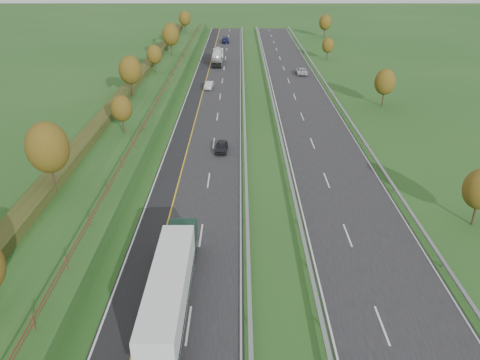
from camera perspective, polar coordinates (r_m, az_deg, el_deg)
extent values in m
plane|color=#204C1B|center=(73.94, 2.36, 6.73)|extent=(400.00, 400.00, 0.00)
cube|color=black|center=(78.77, -3.66, 7.93)|extent=(10.50, 200.00, 0.04)
cube|color=black|center=(79.45, 8.42, 7.86)|extent=(10.50, 200.00, 0.04)
cube|color=black|center=(79.09, -6.40, 7.90)|extent=(3.00, 200.00, 0.04)
cube|color=silver|center=(79.24, -7.34, 7.90)|extent=(0.15, 200.00, 0.01)
cube|color=gold|center=(78.93, -5.31, 7.93)|extent=(0.15, 200.00, 0.01)
cube|color=silver|center=(78.60, 0.05, 7.97)|extent=(0.15, 200.00, 0.01)
cube|color=silver|center=(78.87, 4.75, 7.94)|extent=(0.15, 200.00, 0.01)
cube|color=silver|center=(80.33, 12.02, 7.79)|extent=(0.15, 200.00, 0.01)
cube|color=silver|center=(35.54, -6.30, -17.17)|extent=(0.15, 4.00, 0.01)
cube|color=silver|center=(36.81, 16.93, -16.56)|extent=(0.15, 4.00, 0.01)
cube|color=silver|center=(45.01, -4.78, -6.70)|extent=(0.15, 4.00, 0.01)
cube|color=silver|center=(46.02, 12.98, -6.56)|extent=(0.15, 4.00, 0.01)
cube|color=silver|center=(55.47, -3.85, -0.02)|extent=(0.15, 4.00, 0.01)
cube|color=silver|center=(56.29, 10.51, -0.02)|extent=(0.15, 4.00, 0.01)
cube|color=silver|center=(66.46, -3.23, 4.51)|extent=(0.15, 4.00, 0.01)
cube|color=silver|center=(67.14, 8.83, 4.46)|extent=(0.15, 4.00, 0.01)
cube|color=silver|center=(77.74, -2.77, 7.73)|extent=(0.15, 4.00, 0.01)
cube|color=silver|center=(78.33, 7.60, 7.67)|extent=(0.15, 4.00, 0.01)
cube|color=silver|center=(89.21, -2.43, 10.13)|extent=(0.15, 4.00, 0.01)
cube|color=silver|center=(89.72, 6.68, 10.07)|extent=(0.15, 4.00, 0.01)
cube|color=silver|center=(100.80, -2.17, 11.98)|extent=(0.15, 4.00, 0.01)
cube|color=silver|center=(101.26, 5.95, 11.93)|extent=(0.15, 4.00, 0.01)
cube|color=silver|center=(112.48, -1.95, 13.45)|extent=(0.15, 4.00, 0.01)
cube|color=silver|center=(112.89, 5.37, 13.40)|extent=(0.15, 4.00, 0.01)
cube|color=silver|center=(124.22, -1.78, 14.64)|extent=(0.15, 4.00, 0.01)
cube|color=silver|center=(124.59, 4.89, 14.60)|extent=(0.15, 4.00, 0.01)
cube|color=silver|center=(136.01, -1.63, 15.63)|extent=(0.15, 4.00, 0.01)
cube|color=silver|center=(136.35, 4.48, 15.59)|extent=(0.15, 4.00, 0.01)
cube|color=silver|center=(147.83, -1.51, 16.46)|extent=(0.15, 4.00, 0.01)
cube|color=silver|center=(148.14, 4.14, 16.42)|extent=(0.15, 4.00, 0.01)
cube|color=silver|center=(159.68, -1.40, 17.16)|extent=(0.15, 4.00, 0.01)
cube|color=silver|center=(159.96, 3.85, 17.13)|extent=(0.15, 4.00, 0.01)
cube|color=silver|center=(171.54, -1.31, 17.77)|extent=(0.15, 4.00, 0.01)
cube|color=silver|center=(171.81, 3.60, 17.74)|extent=(0.15, 4.00, 0.01)
cube|color=#204C1B|center=(80.35, -13.07, 8.41)|extent=(12.00, 200.00, 2.00)
cube|color=#293515|center=(80.39, -14.59, 9.41)|extent=(2.20, 180.00, 1.10)
cube|color=#422B19|center=(79.03, -9.96, 9.57)|extent=(0.08, 184.00, 0.10)
cube|color=#422B19|center=(78.92, -9.98, 9.85)|extent=(0.08, 184.00, 0.10)
cube|color=#422B19|center=(34.52, -23.92, -15.61)|extent=(0.12, 0.12, 1.20)
cube|color=#422B19|center=(39.20, -20.40, -9.47)|extent=(0.12, 0.12, 1.20)
cube|color=#422B19|center=(44.34, -17.76, -4.68)|extent=(0.12, 0.12, 1.20)
cube|color=#422B19|center=(49.80, -15.70, -0.89)|extent=(0.12, 0.12, 1.20)
cube|color=#422B19|center=(55.49, -14.07, 2.13)|extent=(0.12, 0.12, 1.20)
cube|color=#422B19|center=(61.33, -12.74, 4.58)|extent=(0.12, 0.12, 1.20)
cube|color=#422B19|center=(67.30, -11.63, 6.60)|extent=(0.12, 0.12, 1.20)
cube|color=#422B19|center=(73.36, -10.70, 8.28)|extent=(0.12, 0.12, 1.20)
cube|color=#422B19|center=(79.49, -9.91, 9.71)|extent=(0.12, 0.12, 1.20)
cube|color=#422B19|center=(85.67, -9.22, 10.93)|extent=(0.12, 0.12, 1.20)
cube|color=#422B19|center=(91.89, -8.62, 11.98)|extent=(0.12, 0.12, 1.20)
cube|color=#422B19|center=(98.16, -8.10, 12.90)|extent=(0.12, 0.12, 1.20)
cube|color=#422B19|center=(104.45, -7.63, 13.71)|extent=(0.12, 0.12, 1.20)
cube|color=#422B19|center=(110.76, -7.22, 14.42)|extent=(0.12, 0.12, 1.20)
cube|color=#422B19|center=(117.10, -6.85, 15.06)|extent=(0.12, 0.12, 1.20)
cube|color=#422B19|center=(123.45, -6.51, 15.63)|extent=(0.12, 0.12, 1.20)
cube|color=#422B19|center=(129.82, -6.21, 16.15)|extent=(0.12, 0.12, 1.20)
cube|color=#422B19|center=(136.20, -5.93, 16.61)|extent=(0.12, 0.12, 1.20)
cube|color=#422B19|center=(142.59, -5.68, 17.04)|extent=(0.12, 0.12, 1.20)
cube|color=#422B19|center=(148.99, -5.44, 17.42)|extent=(0.12, 0.12, 1.20)
cube|color=#422B19|center=(155.40, -5.23, 17.78)|extent=(0.12, 0.12, 1.20)
cube|color=#422B19|center=(161.81, -5.03, 18.10)|extent=(0.12, 0.12, 1.20)
cube|color=#422B19|center=(168.23, -4.84, 18.41)|extent=(0.12, 0.12, 1.20)
cube|color=gray|center=(78.43, 0.53, 8.36)|extent=(0.32, 200.00, 0.18)
cube|color=gray|center=(35.20, 1.23, -16.99)|extent=(0.10, 0.14, 0.56)
cube|color=gray|center=(40.61, 1.04, -10.25)|extent=(0.10, 0.14, 0.56)
cube|color=gray|center=(46.44, 0.89, -5.16)|extent=(0.10, 0.14, 0.56)
cube|color=gray|center=(52.57, 0.79, -1.22)|extent=(0.10, 0.14, 0.56)
cube|color=gray|center=(58.88, 0.70, 1.88)|extent=(0.10, 0.14, 0.56)
cube|color=gray|center=(65.34, 0.63, 4.38)|extent=(0.10, 0.14, 0.56)
cube|color=gray|center=(71.90, 0.58, 6.42)|extent=(0.10, 0.14, 0.56)
cube|color=gray|center=(78.53, 0.53, 8.13)|extent=(0.10, 0.14, 0.56)
cube|color=gray|center=(85.23, 0.49, 9.56)|extent=(0.10, 0.14, 0.56)
cube|color=gray|center=(91.97, 0.46, 10.79)|extent=(0.10, 0.14, 0.56)
cube|color=gray|center=(98.74, 0.43, 11.84)|extent=(0.10, 0.14, 0.56)
cube|color=gray|center=(105.55, 0.40, 12.76)|extent=(0.10, 0.14, 0.56)
cube|color=gray|center=(112.37, 0.38, 13.57)|extent=(0.10, 0.14, 0.56)
cube|color=gray|center=(119.22, 0.36, 14.29)|extent=(0.10, 0.14, 0.56)
cube|color=gray|center=(126.09, 0.34, 14.93)|extent=(0.10, 0.14, 0.56)
cube|color=gray|center=(132.97, 0.32, 15.50)|extent=(0.10, 0.14, 0.56)
cube|color=gray|center=(139.86, 0.31, 16.02)|extent=(0.10, 0.14, 0.56)
cube|color=gray|center=(146.76, 0.29, 16.49)|extent=(0.10, 0.14, 0.56)
cube|color=gray|center=(153.67, 0.28, 16.91)|extent=(0.10, 0.14, 0.56)
cube|color=gray|center=(160.59, 0.27, 17.30)|extent=(0.10, 0.14, 0.56)
cube|color=gray|center=(167.51, 0.26, 17.66)|extent=(0.10, 0.14, 0.56)
cube|color=gray|center=(174.44, 0.25, 17.99)|extent=(0.10, 0.14, 0.56)
cube|color=gray|center=(78.64, 4.29, 8.34)|extent=(0.32, 200.00, 0.18)
cube|color=gray|center=(35.67, 9.81, -16.76)|extent=(0.10, 0.14, 0.56)
cube|color=gray|center=(41.02, 8.29, -10.15)|extent=(0.10, 0.14, 0.56)
cube|color=gray|center=(46.80, 7.17, -5.12)|extent=(0.10, 0.14, 0.56)
cube|color=gray|center=(52.88, 6.32, -1.21)|extent=(0.10, 0.14, 0.56)
cube|color=gray|center=(59.17, 5.65, 1.87)|extent=(0.10, 0.14, 0.56)
cube|color=gray|center=(65.60, 5.11, 4.36)|extent=(0.10, 0.14, 0.56)
cube|color=gray|center=(72.13, 4.66, 6.40)|extent=(0.10, 0.14, 0.56)
cube|color=gray|center=(78.75, 4.28, 8.10)|extent=(0.10, 0.14, 0.56)
cube|color=gray|center=(85.42, 3.96, 9.54)|extent=(0.10, 0.14, 0.56)
cube|color=gray|center=(92.15, 3.69, 10.76)|extent=(0.10, 0.14, 0.56)
cube|color=gray|center=(98.91, 3.45, 11.82)|extent=(0.10, 0.14, 0.56)
cube|color=gray|center=(105.70, 3.24, 12.75)|extent=(0.10, 0.14, 0.56)
cube|color=gray|center=(112.52, 3.05, 13.56)|extent=(0.10, 0.14, 0.56)
cube|color=gray|center=(119.36, 2.88, 14.27)|extent=(0.10, 0.14, 0.56)
cube|color=gray|center=(126.22, 2.73, 14.91)|extent=(0.10, 0.14, 0.56)
cube|color=gray|center=(133.09, 2.60, 15.49)|extent=(0.10, 0.14, 0.56)
cube|color=gray|center=(139.98, 2.48, 16.00)|extent=(0.10, 0.14, 0.56)
cube|color=gray|center=(146.87, 2.37, 16.47)|extent=(0.10, 0.14, 0.56)
cube|color=gray|center=(153.78, 2.27, 16.90)|extent=(0.10, 0.14, 0.56)
cube|color=gray|center=(160.69, 2.17, 17.29)|extent=(0.10, 0.14, 0.56)
cube|color=gray|center=(167.61, 2.09, 17.65)|extent=(0.10, 0.14, 0.56)
cube|color=gray|center=(174.54, 2.01, 17.98)|extent=(0.10, 0.14, 0.56)
cube|color=gray|center=(80.32, 12.58, 8.16)|extent=(0.32, 200.00, 0.18)
cube|color=gray|center=(44.14, 23.44, -9.43)|extent=(0.10, 0.14, 0.56)
cube|color=gray|center=(55.34, 18.24, -1.16)|extent=(0.10, 0.14, 0.56)
cube|color=gray|center=(67.59, 14.89, 4.23)|extent=(0.10, 0.14, 0.56)
cube|color=gray|center=(80.42, 12.56, 7.93)|extent=(0.10, 0.14, 0.56)
cube|color=gray|center=(93.58, 10.85, 10.60)|extent=(0.10, 0.14, 0.56)
cube|color=gray|center=(106.96, 9.55, 12.59)|extent=(0.10, 0.14, 0.56)
cube|color=gray|center=(120.47, 8.53, 14.14)|extent=(0.10, 0.14, 0.56)
cube|color=gray|center=(134.09, 7.70, 15.37)|extent=(0.10, 0.14, 0.56)
cube|color=gray|center=(147.78, 7.02, 16.37)|extent=(0.10, 0.14, 0.56)
cube|color=gray|center=(161.52, 6.44, 17.20)|extent=(0.10, 0.14, 0.56)
cube|color=gray|center=(175.30, 5.96, 17.90)|extent=(0.10, 0.14, 0.56)
cylinder|color=#2D2116|center=(51.16, -21.77, 0.11)|extent=(0.24, 0.24, 3.15)
ellipsoid|color=#493810|center=(49.86, -22.42, 3.70)|extent=(4.20, 4.20, 5.25)
cylinder|color=#2D2116|center=(66.32, -14.03, 6.50)|extent=(0.24, 0.24, 2.16)
ellipsoid|color=#493810|center=(65.60, -14.26, 8.46)|extent=(2.88, 2.88, 3.60)
cylinder|color=#2D2116|center=(83.56, -13.01, 10.82)|extent=(0.24, 0.24, 2.88)
ellipsoid|color=#493810|center=(82.82, -13.23, 12.93)|extent=(3.84, 3.84, 4.80)
cylinder|color=#2D2116|center=(100.58, -10.29, 13.39)|extent=(0.24, 0.24, 2.34)
ellipsoid|color=#493810|center=(100.08, -10.41, 14.83)|extent=(3.12, 3.12, 3.90)
cylinder|color=#2D2116|center=(117.80, -8.35, 15.50)|extent=(0.24, 0.24, 3.06)
ellipsoid|color=#493810|center=(117.26, -8.46, 17.12)|extent=(4.08, 4.08, 5.10)
cylinder|color=#2D2116|center=(135.79, -8.39, 16.68)|extent=(0.24, 0.24, 2.25)
ellipsoid|color=#493810|center=(135.43, -8.46, 17.71)|extent=(3.00, 3.00, 3.75)
cylinder|color=#2D2116|center=(153.17, -6.69, 17.88)|extent=(0.24, 0.24, 2.70)
ellipsoid|color=#493810|center=(152.80, -6.75, 18.98)|extent=(3.60, 3.60, 4.50)
cylinder|color=#2D2116|center=(51.40, 26.67, -3.69)|extent=(0.24, 0.24, 2.48)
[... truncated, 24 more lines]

